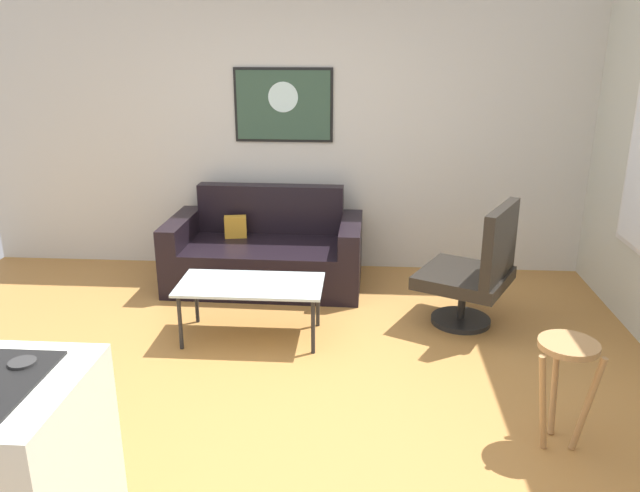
# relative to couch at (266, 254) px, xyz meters

# --- Properties ---
(ground) EXTENTS (6.40, 6.40, 0.04)m
(ground) POSITION_rel_couch_xyz_m (0.36, -1.87, -0.31)
(ground) COLOR #AB7539
(back_wall) EXTENTS (6.40, 0.05, 2.80)m
(back_wall) POSITION_rel_couch_xyz_m (0.36, 0.55, 1.11)
(back_wall) COLOR beige
(back_wall) RESTS_ON ground
(couch) EXTENTS (1.74, 0.92, 0.86)m
(couch) POSITION_rel_couch_xyz_m (0.00, 0.00, 0.00)
(couch) COLOR black
(couch) RESTS_ON ground
(coffee_table) EXTENTS (1.07, 0.54, 0.44)m
(coffee_table) POSITION_rel_couch_xyz_m (0.06, -1.10, 0.12)
(coffee_table) COLOR silver
(coffee_table) RESTS_ON ground
(armchair) EXTENTS (0.88, 0.89, 0.99)m
(armchair) POSITION_rel_couch_xyz_m (1.76, -0.77, 0.18)
(armchair) COLOR black
(armchair) RESTS_ON ground
(bar_stool) EXTENTS (0.37, 0.36, 0.63)m
(bar_stool) POSITION_rel_couch_xyz_m (1.99, -2.29, 0.20)
(bar_stool) COLOR #A77A4A
(bar_stool) RESTS_ON ground
(wall_painting) EXTENTS (0.92, 0.03, 0.68)m
(wall_painting) POSITION_rel_couch_xyz_m (0.12, 0.51, 1.29)
(wall_painting) COLOR black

